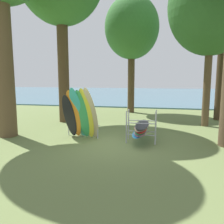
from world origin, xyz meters
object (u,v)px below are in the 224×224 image
tree_deep_back (132,28)px  board_storage_rack (141,128)px  leaning_board_pile (80,114)px  tree_far_right_back (212,5)px

tree_deep_back → board_storage_rack: 9.62m
leaning_board_pile → board_storage_rack: leaning_board_pile is taller
tree_far_right_back → leaning_board_pile: 8.35m
leaning_board_pile → tree_far_right_back: bearing=34.9°
leaning_board_pile → board_storage_rack: (2.50, 0.05, -0.47)m
leaning_board_pile → board_storage_rack: bearing=1.1°
tree_deep_back → leaning_board_pile: size_ratio=3.80×
tree_far_right_back → tree_deep_back: size_ratio=1.04×
tree_deep_back → leaning_board_pile: (-1.05, -7.89, -4.90)m
tree_deep_back → leaning_board_pile: tree_deep_back is taller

